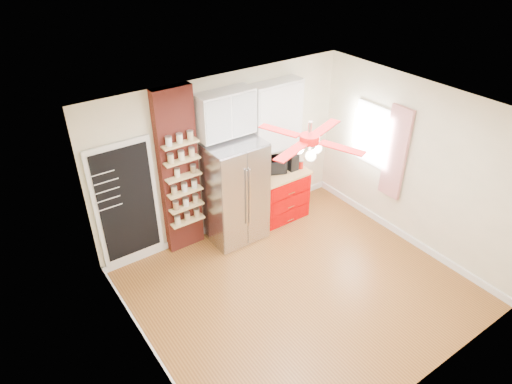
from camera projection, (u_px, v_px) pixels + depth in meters
floor at (299, 289)px, 6.69m from camera, size 4.50×4.50×0.00m
ceiling at (311, 118)px, 5.26m from camera, size 4.50×4.50×0.00m
wall_back at (224, 156)px, 7.36m from camera, size 4.50×0.02×2.70m
wall_front at (433, 306)px, 4.59m from camera, size 4.50×0.02×2.70m
wall_left at (143, 283)px, 4.87m from camera, size 0.02×4.00×2.70m
wall_right at (415, 166)px, 7.07m from camera, size 0.02×4.00×2.70m
chalkboard at (127, 203)px, 6.64m from camera, size 0.95×0.05×1.95m
brick_pillar at (179, 173)px, 6.89m from camera, size 0.60×0.16×2.70m
fridge at (235, 192)px, 7.33m from camera, size 0.90×0.70×1.75m
upper_glass_cabinet at (225, 114)px, 6.79m from camera, size 0.90×0.35×0.70m
red_cabinet at (280, 194)px, 8.06m from camera, size 0.94×0.64×0.90m
upper_shelf_unit at (276, 116)px, 7.43m from camera, size 0.90×0.30×1.15m
window at (372, 135)px, 7.58m from camera, size 0.04×0.75×1.05m
curtain at (396, 153)px, 7.23m from camera, size 0.06×0.40×1.55m
ceiling_fan at (309, 139)px, 5.40m from camera, size 1.40×1.40×0.44m
toaster_oven at (272, 165)px, 7.78m from camera, size 0.53×0.45×0.25m
coffee_maker at (292, 162)px, 7.84m from camera, size 0.17×0.21×0.29m
canister_left at (301, 165)px, 7.91m from camera, size 0.09×0.09×0.14m
canister_right at (297, 163)px, 7.96m from camera, size 0.14×0.14×0.15m
pantry_jar_oats at (177, 173)px, 6.72m from camera, size 0.11×0.11×0.12m
pantry_jar_beans at (193, 169)px, 6.83m from camera, size 0.09×0.09×0.12m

